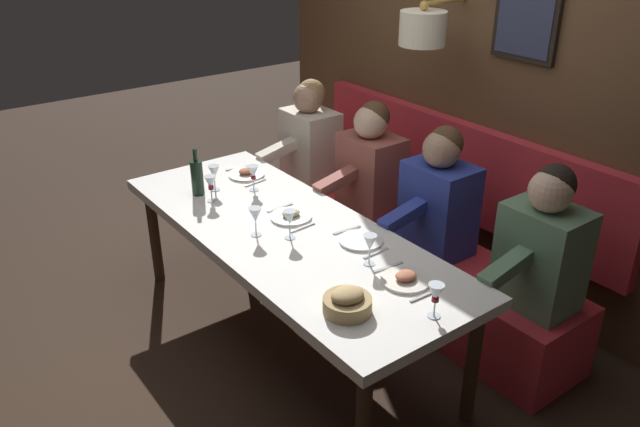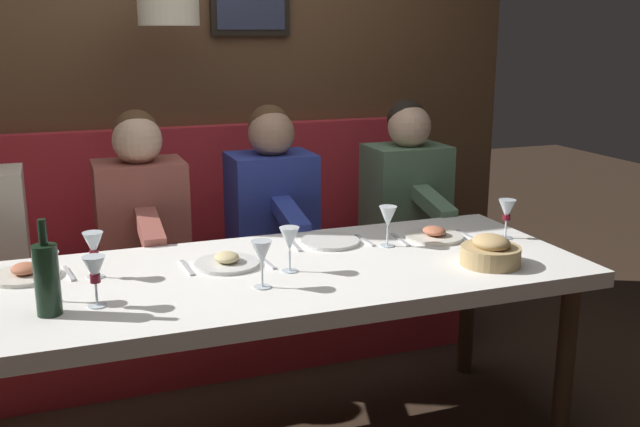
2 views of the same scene
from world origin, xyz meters
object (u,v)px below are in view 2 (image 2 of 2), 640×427
at_px(wine_glass_0, 48,267).
at_px(wine_glass_1, 289,240).
at_px(dining_table, 261,288).
at_px(diner_middle, 141,204).
at_px(wine_glass_4, 93,246).
at_px(wine_bottle, 47,278).
at_px(diner_nearest, 407,183).
at_px(bread_bowl, 491,252).
at_px(wine_glass_5, 262,254).
at_px(diner_near, 272,194).
at_px(wine_glass_6, 388,218).
at_px(wine_glass_3, 507,211).
at_px(wine_glass_2, 95,271).

relative_size(wine_glass_0, wine_glass_1, 1.00).
bearing_deg(dining_table, wine_glass_0, 94.84).
relative_size(diner_middle, wine_glass_4, 4.82).
bearing_deg(dining_table, wine_bottle, 103.62).
distance_m(diner_nearest, bread_bowl, 1.13).
bearing_deg(wine_glass_5, wine_glass_4, 59.73).
relative_size(diner_near, wine_glass_4, 4.82).
bearing_deg(diner_middle, wine_glass_1, -156.17).
relative_size(diner_middle, wine_glass_6, 4.82).
height_order(dining_table, wine_glass_3, wine_glass_3).
relative_size(wine_glass_0, wine_glass_4, 1.00).
bearing_deg(bread_bowl, diner_nearest, -11.01).
xyz_separation_m(wine_glass_2, bread_bowl, (-0.07, -1.39, -0.07)).
height_order(diner_nearest, diner_middle, same).
xyz_separation_m(diner_middle, wine_glass_4, (-0.75, 0.25, 0.04)).
xyz_separation_m(diner_middle, bread_bowl, (-1.11, -1.13, -0.03)).
height_order(wine_glass_5, wine_glass_6, same).
relative_size(diner_near, diner_middle, 1.00).
bearing_deg(diner_nearest, wine_glass_2, 122.81).
height_order(wine_glass_3, wine_glass_5, same).
distance_m(wine_glass_0, wine_glass_4, 0.24).
distance_m(dining_table, wine_glass_5, 0.25).
distance_m(wine_glass_1, wine_glass_5, 0.19).
relative_size(wine_bottle, bread_bowl, 1.36).
distance_m(dining_table, diner_near, 0.94).
bearing_deg(wine_glass_2, wine_glass_1, -80.44).
bearing_deg(bread_bowl, wine_glass_5, 86.35).
bearing_deg(wine_glass_4, bread_bowl, -104.57).
distance_m(wine_glass_4, wine_glass_6, 1.12).
height_order(dining_table, wine_glass_2, wine_glass_2).
bearing_deg(diner_middle, wine_glass_5, -165.68).
xyz_separation_m(dining_table, wine_glass_4, (0.13, 0.56, 0.18)).
bearing_deg(diner_nearest, diner_middle, 90.00).
height_order(diner_near, wine_glass_1, diner_near).
bearing_deg(wine_glass_0, bread_bowl, -96.15).
bearing_deg(wine_bottle, wine_glass_6, -76.94).
bearing_deg(wine_glass_6, dining_table, 102.34).
relative_size(wine_glass_6, wine_bottle, 0.55).
bearing_deg(wine_glass_5, wine_bottle, 90.33).
bearing_deg(diner_middle, bread_bowl, -134.49).
relative_size(diner_nearest, bread_bowl, 3.60).
bearing_deg(wine_glass_3, wine_glass_6, 82.72).
bearing_deg(wine_glass_2, wine_glass_5, -91.65).
distance_m(diner_nearest, wine_bottle, 2.04).
height_order(wine_glass_1, wine_bottle, wine_bottle).
height_order(wine_glass_2, bread_bowl, wine_glass_2).
relative_size(diner_nearest, wine_glass_1, 4.82).
bearing_deg(diner_near, bread_bowl, -155.31).
height_order(wine_glass_4, bread_bowl, wine_glass_4).
bearing_deg(wine_glass_4, diner_nearest, -64.83).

